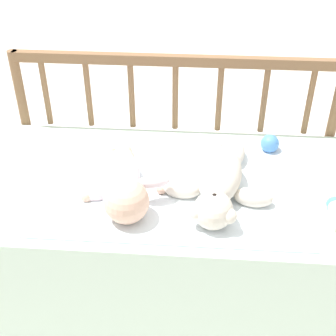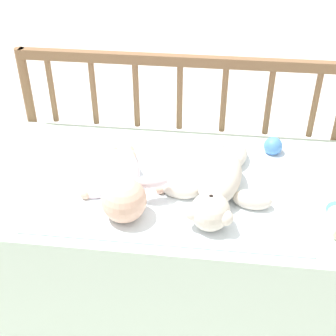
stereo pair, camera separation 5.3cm
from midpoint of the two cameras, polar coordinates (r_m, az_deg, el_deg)
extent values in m
plane|color=silver|center=(1.86, 0.88, -15.04)|extent=(12.00, 12.00, 0.00)
cube|color=silver|center=(1.66, 0.97, -9.12)|extent=(1.19, 0.64, 0.53)
cylinder|color=brown|center=(1.97, -14.91, 2.63)|extent=(0.04, 0.04, 0.82)
cylinder|color=brown|center=(1.90, 19.82, 0.33)|extent=(0.04, 0.04, 0.82)
cube|color=brown|center=(1.66, 2.44, 12.95)|extent=(1.16, 0.03, 0.04)
cylinder|color=brown|center=(1.82, -13.16, 9.12)|extent=(0.02, 0.02, 0.25)
cylinder|color=brown|center=(1.77, -8.19, 9.00)|extent=(0.02, 0.02, 0.25)
cylinder|color=brown|center=(1.74, -3.01, 8.80)|extent=(0.02, 0.02, 0.25)
cylinder|color=brown|center=(1.72, 2.33, 8.52)|extent=(0.02, 0.02, 0.25)
cylinder|color=brown|center=(1.72, 7.72, 8.17)|extent=(0.02, 0.02, 0.25)
cylinder|color=brown|center=(1.73, 13.07, 7.74)|extent=(0.02, 0.02, 0.25)
cylinder|color=brown|center=(1.75, 18.29, 7.26)|extent=(0.02, 0.02, 0.25)
cube|color=white|center=(1.47, 1.60, -2.30)|extent=(0.81, 0.52, 0.01)
ellipsoid|color=silver|center=(1.43, 7.34, -0.89)|extent=(0.16, 0.27, 0.12)
sphere|color=silver|center=(1.30, 6.34, -5.32)|extent=(0.11, 0.11, 0.11)
sphere|color=beige|center=(1.28, 6.43, -4.27)|extent=(0.05, 0.05, 0.05)
sphere|color=black|center=(1.27, 6.49, -3.59)|extent=(0.02, 0.02, 0.02)
sphere|color=silver|center=(1.28, 8.20, -6.05)|extent=(0.04, 0.04, 0.04)
sphere|color=silver|center=(1.29, 4.26, -5.48)|extent=(0.04, 0.04, 0.04)
ellipsoid|color=silver|center=(1.40, 11.31, -3.83)|extent=(0.12, 0.07, 0.06)
ellipsoid|color=silver|center=(1.41, 2.62, -2.62)|extent=(0.12, 0.07, 0.06)
ellipsoid|color=silver|center=(1.58, 9.39, 1.58)|extent=(0.08, 0.13, 0.06)
ellipsoid|color=silver|center=(1.59, 6.74, 1.93)|extent=(0.08, 0.13, 0.06)
ellipsoid|color=white|center=(1.46, -4.56, -0.49)|extent=(0.16, 0.26, 0.09)
sphere|color=beige|center=(1.32, -4.24, -3.94)|extent=(0.13, 0.13, 0.13)
ellipsoid|color=white|center=(1.37, -0.89, -1.66)|extent=(0.10, 0.06, 0.04)
ellipsoid|color=white|center=(1.43, -7.76, -2.97)|extent=(0.10, 0.06, 0.04)
sphere|color=beige|center=(1.43, 0.17, -2.56)|extent=(0.03, 0.03, 0.03)
sphere|color=beige|center=(1.43, -8.94, -3.17)|extent=(0.03, 0.03, 0.03)
ellipsoid|color=beige|center=(1.57, -3.73, 1.28)|extent=(0.07, 0.11, 0.04)
ellipsoid|color=beige|center=(1.57, -5.72, 1.15)|extent=(0.07, 0.11, 0.04)
sphere|color=beige|center=(1.61, -3.84, 2.18)|extent=(0.04, 0.04, 0.04)
sphere|color=beige|center=(1.61, -5.77, 2.05)|extent=(0.04, 0.04, 0.04)
cylinder|color=#4C99D8|center=(1.44, 20.74, -4.79)|extent=(0.05, 0.02, 0.05)
sphere|color=#EAC67F|center=(1.45, 20.62, -4.38)|extent=(0.04, 0.04, 0.04)
sphere|color=#4C8CDB|center=(1.65, 13.59, 2.61)|extent=(0.06, 0.06, 0.06)
camera|label=1|loc=(0.03, -88.94, 0.74)|focal=50.00mm
camera|label=2|loc=(0.03, 91.06, -0.74)|focal=50.00mm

